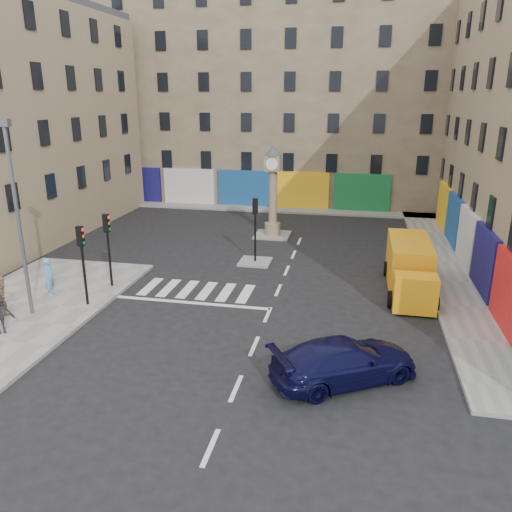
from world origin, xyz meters
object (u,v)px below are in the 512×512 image
(traffic_light_left_near, at_px, (82,253))
(yellow_van, at_px, (410,267))
(navy_sedan, at_px, (344,361))
(traffic_light_left_far, at_px, (108,239))
(traffic_light_island, at_px, (255,220))
(pedestrian_tan, at_px, (4,297))
(lamp_post, at_px, (17,210))
(pedestrian_blue, at_px, (50,277))
(clock_pillar, at_px, (273,185))

(traffic_light_left_near, xyz_separation_m, yellow_van, (14.68, 5.24, -1.45))
(navy_sedan, bearing_deg, traffic_light_left_far, 29.87)
(traffic_light_island, height_order, yellow_van, traffic_light_island)
(pedestrian_tan, bearing_deg, navy_sedan, -86.27)
(traffic_light_left_near, bearing_deg, lamp_post, -143.62)
(yellow_van, xyz_separation_m, pedestrian_tan, (-17.42, -7.22, -0.09))
(pedestrian_blue, bearing_deg, lamp_post, 178.79)
(clock_pillar, distance_m, pedestrian_tan, 18.34)
(pedestrian_tan, bearing_deg, pedestrian_blue, 2.19)
(yellow_van, height_order, pedestrian_tan, yellow_van)
(lamp_post, height_order, clock_pillar, lamp_post)
(clock_pillar, bearing_deg, traffic_light_left_near, -114.55)
(pedestrian_tan, bearing_deg, traffic_light_left_far, -20.59)
(lamp_post, xyz_separation_m, pedestrian_blue, (-0.40, 2.14, -3.73))
(lamp_post, relative_size, yellow_van, 1.28)
(traffic_light_left_near, height_order, traffic_light_left_far, same)
(navy_sedan, distance_m, yellow_van, 9.66)
(traffic_light_island, height_order, pedestrian_blue, traffic_light_island)
(yellow_van, bearing_deg, traffic_light_left_far, -168.98)
(lamp_post, relative_size, navy_sedan, 1.61)
(navy_sedan, xyz_separation_m, pedestrian_blue, (-14.09, 4.70, 0.32))
(yellow_van, bearing_deg, traffic_light_island, 163.08)
(clock_pillar, bearing_deg, pedestrian_tan, -119.84)
(lamp_post, height_order, pedestrian_blue, lamp_post)
(traffic_light_left_near, distance_m, pedestrian_blue, 2.87)
(pedestrian_blue, height_order, pedestrian_tan, pedestrian_tan)
(traffic_light_island, relative_size, yellow_van, 0.57)
(pedestrian_tan, bearing_deg, yellow_van, -55.98)
(clock_pillar, xyz_separation_m, navy_sedan, (5.49, -17.76, -2.80))
(traffic_light_island, distance_m, clock_pillar, 6.07)
(navy_sedan, bearing_deg, traffic_light_left_near, 39.64)
(pedestrian_blue, bearing_deg, clock_pillar, -45.15)
(traffic_light_island, distance_m, pedestrian_tan, 13.40)
(traffic_light_left_far, distance_m, lamp_post, 4.77)
(traffic_light_island, height_order, clock_pillar, clock_pillar)
(traffic_light_island, distance_m, pedestrian_blue, 11.23)
(traffic_light_island, relative_size, clock_pillar, 0.61)
(pedestrian_tan, bearing_deg, lamp_post, -44.38)
(traffic_light_island, bearing_deg, navy_sedan, -64.96)
(clock_pillar, relative_size, navy_sedan, 1.19)
(traffic_light_left_far, bearing_deg, traffic_light_left_near, -90.00)
(traffic_light_left_near, distance_m, clock_pillar, 15.19)
(lamp_post, relative_size, clock_pillar, 1.36)
(traffic_light_left_far, distance_m, navy_sedan, 13.53)
(pedestrian_blue, distance_m, pedestrian_tan, 2.74)
(lamp_post, distance_m, pedestrian_tan, 3.85)
(lamp_post, bearing_deg, clock_pillar, 61.65)
(navy_sedan, distance_m, pedestrian_tan, 14.68)
(traffic_light_left_far, relative_size, yellow_van, 0.57)
(traffic_light_left_near, bearing_deg, traffic_light_left_far, 90.00)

